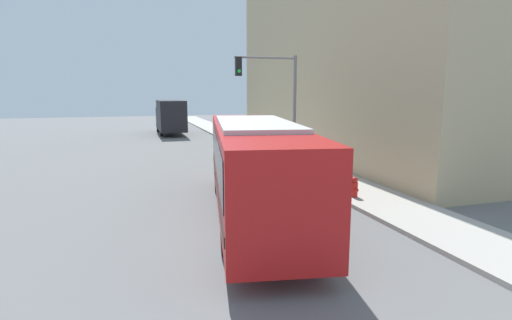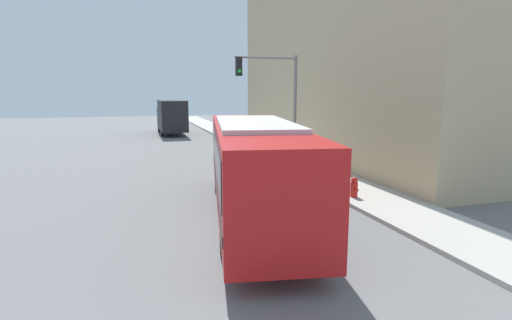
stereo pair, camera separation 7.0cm
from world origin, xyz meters
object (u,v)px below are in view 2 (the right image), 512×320
Objects in this scene: delivery_truck at (171,116)px; fire_hydrant at (354,187)px; parking_meter at (306,156)px; traffic_light_pole at (276,92)px; city_bus at (254,162)px.

delivery_truck is 26.91m from fire_hydrant.
delivery_truck is at bearing 100.95° from parking_meter.
traffic_light_pole is 4.34× the size of parking_meter.
parking_meter is at bearing -79.05° from delivery_truck.
delivery_truck is 22.51m from parking_meter.
city_bus is at bearing -115.18° from traffic_light_pole.
city_bus is 6.78m from parking_meter.
traffic_light_pole reaches higher than fire_hydrant.
parking_meter is at bearing 61.39° from city_bus.
delivery_truck is 5.76× the size of parking_meter.
traffic_light_pole is (-0.92, 6.27, 3.55)m from fire_hydrant.
delivery_truck is at bearing 100.45° from city_bus.
city_bus is 1.95× the size of traffic_light_pole.
fire_hydrant is at bearing -80.85° from delivery_truck.
traffic_light_pole is at bearing 116.79° from parking_meter.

